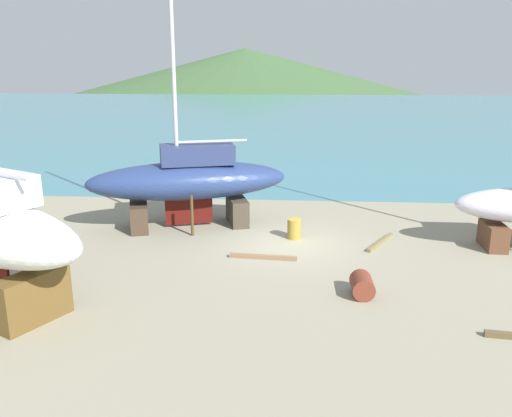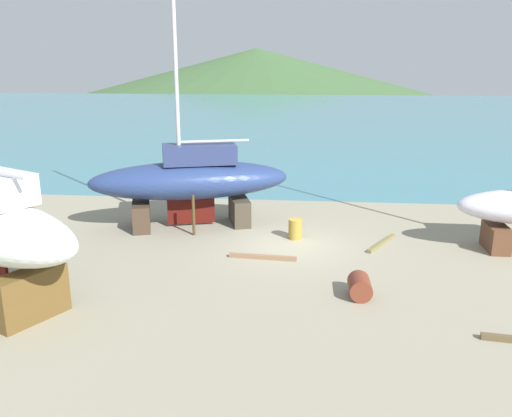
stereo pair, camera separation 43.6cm
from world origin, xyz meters
TOP-DOWN VIEW (x-y plane):
  - ground_plane at (0.00, -4.14)m, footprint 43.63×43.63m
  - sea_water at (0.00, 50.00)m, footprint 148.75×86.46m
  - headland_hill at (-15.67, 154.14)m, footprint 165.77×165.77m
  - sailboat_far_slipway at (-4.15, 2.14)m, footprint 8.63×4.62m
  - barrel_rust_far at (2.31, -4.40)m, footprint 0.68×0.95m
  - barrel_blue_faded at (0.27, 0.82)m, footprint 0.73×0.73m
  - timber_short_skew at (3.58, 0.39)m, footprint 1.29×2.11m
  - timber_plank_near at (-0.83, -1.54)m, footprint 2.42×0.34m

SIDE VIEW (x-z plane):
  - ground_plane at x=0.00m, z-range 0.00..0.00m
  - sea_water at x=0.00m, z-range 0.00..0.00m
  - headland_hill at x=-15.67m, z-range -10.60..10.60m
  - timber_short_skew at x=3.58m, z-range 0.00..0.13m
  - timber_plank_near at x=-0.83m, z-range 0.00..0.15m
  - barrel_rust_far at x=2.31m, z-range 0.00..0.67m
  - barrel_blue_faded at x=0.27m, z-range 0.00..0.80m
  - sailboat_far_slipway at x=-4.15m, z-range -3.93..7.92m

